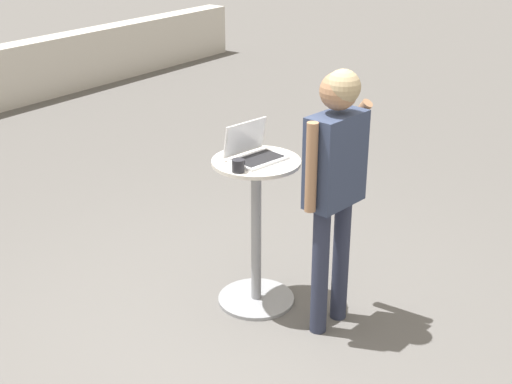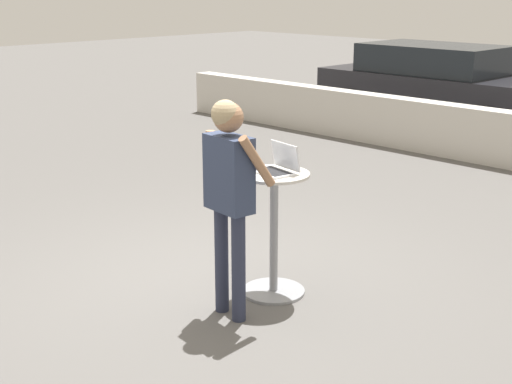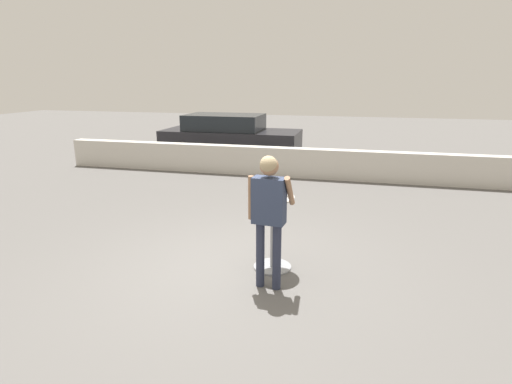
% 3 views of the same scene
% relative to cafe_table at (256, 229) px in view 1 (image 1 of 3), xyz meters
% --- Properties ---
extents(ground_plane, '(50.00, 50.00, 0.00)m').
position_rel_cafe_table_xyz_m(ground_plane, '(-0.53, -0.22, -0.57)').
color(ground_plane, '#5B5956').
extents(cafe_table, '(0.59, 0.59, 1.07)m').
position_rel_cafe_table_xyz_m(cafe_table, '(0.00, 0.00, 0.00)').
color(cafe_table, gray).
rests_on(cafe_table, ground_plane).
extents(laptop, '(0.39, 0.33, 0.24)m').
position_rel_cafe_table_xyz_m(laptop, '(0.01, 0.03, 0.55)').
color(laptop, silver).
rests_on(laptop, cafe_table).
extents(coffee_mug, '(0.11, 0.08, 0.08)m').
position_rel_cafe_table_xyz_m(coffee_mug, '(-0.23, -0.03, 0.54)').
color(coffee_mug, '#232328').
rests_on(coffee_mug, cafe_table).
extents(standing_person, '(0.57, 0.36, 1.74)m').
position_rel_cafe_table_xyz_m(standing_person, '(0.06, -0.56, 0.55)').
color(standing_person, '#282D42').
rests_on(standing_person, ground_plane).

